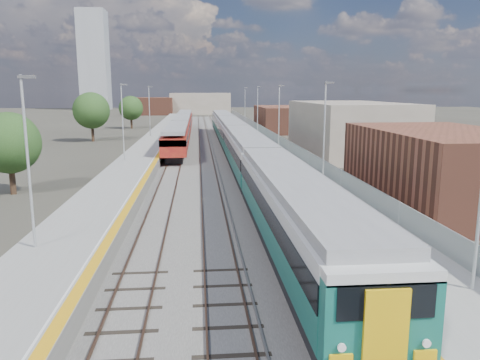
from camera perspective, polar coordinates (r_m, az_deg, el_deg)
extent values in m
plane|color=#47443A|center=(63.15, -2.47, 3.70)|extent=(320.00, 320.00, 0.00)
cube|color=#565451|center=(65.56, -4.54, 3.97)|extent=(10.50, 155.00, 0.06)
cube|color=#4C3323|center=(68.13, -2.01, 4.32)|extent=(0.07, 160.00, 0.14)
cube|color=#4C3323|center=(68.22, -0.80, 4.34)|extent=(0.07, 160.00, 0.14)
cube|color=#4C3323|center=(68.03, -4.96, 4.28)|extent=(0.07, 160.00, 0.14)
cube|color=#4C3323|center=(68.05, -3.75, 4.30)|extent=(0.07, 160.00, 0.14)
cube|color=#4C3323|center=(68.11, -7.91, 4.22)|extent=(0.07, 160.00, 0.14)
cube|color=#4C3323|center=(68.06, -6.70, 4.25)|extent=(0.07, 160.00, 0.14)
cube|color=gray|center=(68.11, -2.29, 4.31)|extent=(0.08, 160.00, 0.10)
cube|color=gray|center=(68.06, -3.47, 4.29)|extent=(0.08, 160.00, 0.10)
cube|color=slate|center=(66.01, 2.00, 4.45)|extent=(4.70, 155.00, 1.00)
cube|color=gray|center=(65.95, 2.00, 4.89)|extent=(4.70, 155.00, 0.03)
cube|color=orange|center=(65.72, 0.18, 4.89)|extent=(0.40, 155.00, 0.01)
cube|color=gray|center=(66.20, 3.90, 5.41)|extent=(0.06, 155.00, 1.20)
cylinder|color=#9EA0A3|center=(36.00, 10.24, 5.77)|extent=(0.12, 0.12, 7.50)
cube|color=#4C4C4F|center=(35.94, 10.83, 11.57)|extent=(0.70, 0.18, 0.14)
cylinder|color=#9EA0A3|center=(55.49, 4.77, 7.63)|extent=(0.12, 0.12, 7.50)
cube|color=#4C4C4F|center=(55.45, 5.09, 11.40)|extent=(0.70, 0.18, 0.14)
cylinder|color=#9EA0A3|center=(75.25, 2.15, 8.50)|extent=(0.12, 0.12, 7.50)
cube|color=#4C4C4F|center=(75.22, 2.36, 11.28)|extent=(0.70, 0.18, 0.14)
cylinder|color=#9EA0A3|center=(95.11, 0.61, 9.00)|extent=(0.12, 0.12, 7.50)
cube|color=#4C4C4F|center=(95.09, 0.77, 11.20)|extent=(0.70, 0.18, 0.14)
cube|color=slate|center=(65.79, -10.49, 4.26)|extent=(4.30, 155.00, 1.00)
cube|color=gray|center=(65.74, -10.51, 4.69)|extent=(4.30, 155.00, 0.03)
cube|color=orange|center=(65.58, -8.85, 4.75)|extent=(0.45, 155.00, 0.01)
cube|color=silver|center=(65.61, -9.16, 4.74)|extent=(0.08, 155.00, 0.01)
cylinder|color=#9EA0A3|center=(22.06, -24.42, 1.83)|extent=(0.12, 0.12, 7.50)
cube|color=#4C4C4F|center=(21.77, -24.55, 11.38)|extent=(0.70, 0.18, 0.14)
cylinder|color=#9EA0A3|center=(47.26, -14.11, 6.79)|extent=(0.12, 0.12, 7.50)
cube|color=#4C4C4F|center=(47.12, -14.01, 11.23)|extent=(0.70, 0.18, 0.14)
cylinder|color=#9EA0A3|center=(73.02, -10.98, 8.24)|extent=(0.12, 0.12, 7.50)
cube|color=#4C4C4F|center=(72.93, -10.89, 11.11)|extent=(0.70, 0.18, 0.14)
cube|color=brown|center=(35.34, 23.51, 1.39)|extent=(9.00, 16.00, 5.20)
cube|color=gray|center=(60.79, 13.08, 6.19)|extent=(11.00, 22.00, 6.40)
cube|color=brown|center=(92.13, 4.86, 7.43)|extent=(8.00, 18.00, 4.80)
cube|color=gray|center=(162.65, -4.87, 9.29)|extent=(20.00, 14.00, 7.00)
cube|color=brown|center=(158.39, -10.73, 8.84)|extent=(14.00, 12.00, 5.60)
cube|color=gray|center=(207.27, -17.35, 13.74)|extent=(11.00, 11.00, 40.00)
cube|color=black|center=(22.44, 6.47, -7.20)|extent=(2.87, 20.61, 0.49)
cube|color=#105345|center=(22.20, 6.52, -5.12)|extent=(2.98, 20.61, 1.20)
cube|color=black|center=(21.95, 6.57, -2.74)|extent=(3.04, 20.61, 0.82)
cube|color=silver|center=(21.81, 6.61, -1.06)|extent=(2.98, 20.61, 0.51)
cube|color=gray|center=(21.72, 6.63, 0.08)|extent=(2.64, 20.61, 0.42)
cube|color=black|center=(42.79, 0.83, 1.54)|extent=(2.87, 20.61, 0.49)
cube|color=#105345|center=(42.66, 0.84, 2.66)|extent=(2.98, 20.61, 1.20)
cube|color=black|center=(42.54, 0.84, 3.93)|extent=(3.04, 20.61, 0.82)
cube|color=silver|center=(42.46, 0.84, 4.81)|extent=(2.98, 20.61, 0.51)
cube|color=gray|center=(42.42, 0.85, 5.40)|extent=(2.64, 20.61, 0.42)
cube|color=black|center=(63.63, -1.14, 4.61)|extent=(2.87, 20.61, 0.49)
cube|color=#105345|center=(63.55, -1.14, 5.36)|extent=(2.98, 20.61, 1.20)
cube|color=black|center=(63.46, -1.15, 6.22)|extent=(3.04, 20.61, 0.82)
cube|color=silver|center=(63.41, -1.15, 6.81)|extent=(2.98, 20.61, 0.51)
cube|color=gray|center=(63.38, -1.15, 7.21)|extent=(2.64, 20.61, 0.42)
cube|color=black|center=(84.61, -2.15, 6.16)|extent=(2.87, 20.61, 0.49)
cube|color=#105345|center=(84.54, -2.15, 6.73)|extent=(2.98, 20.61, 1.20)
cube|color=black|center=(84.48, -2.15, 7.37)|extent=(3.04, 20.61, 0.82)
cube|color=silver|center=(84.44, -2.16, 7.81)|extent=(2.98, 20.61, 0.51)
cube|color=gray|center=(84.42, -2.16, 8.11)|extent=(2.64, 20.61, 0.42)
cube|color=#105345|center=(12.53, 16.67, -16.11)|extent=(2.96, 0.63, 2.22)
cube|color=black|center=(11.99, 17.43, -14.08)|extent=(2.43, 0.06, 0.85)
cube|color=gold|center=(12.26, 17.34, -17.34)|extent=(1.11, 0.11, 2.22)
cube|color=black|center=(57.97, -7.68, 3.43)|extent=(1.87, 15.92, 0.65)
cube|color=maroon|center=(57.79, -7.71, 4.96)|extent=(2.76, 18.73, 1.97)
cube|color=black|center=(57.74, -7.73, 5.45)|extent=(2.82, 18.73, 0.69)
cube|color=gray|center=(57.66, -7.75, 6.43)|extent=(2.46, 18.73, 0.39)
cube|color=black|center=(77.06, -7.07, 5.27)|extent=(1.87, 15.92, 0.65)
cube|color=maroon|center=(76.93, -7.10, 6.43)|extent=(2.76, 18.73, 1.97)
cube|color=black|center=(76.89, -7.11, 6.79)|extent=(2.82, 18.73, 0.69)
cube|color=gray|center=(76.83, -7.12, 7.53)|extent=(2.46, 18.73, 0.39)
cube|color=black|center=(96.21, -6.71, 6.38)|extent=(1.87, 15.92, 0.65)
cube|color=maroon|center=(96.11, -6.73, 7.30)|extent=(2.76, 18.73, 1.97)
cube|color=black|center=(96.08, -6.73, 7.60)|extent=(2.82, 18.73, 0.69)
cube|color=gray|center=(96.03, -6.75, 8.18)|extent=(2.46, 18.73, 0.39)
cylinder|color=#382619|center=(39.82, -25.99, -0.02)|extent=(0.44, 0.44, 2.20)
sphere|color=#203A16|center=(39.43, -26.33, 4.08)|extent=(4.64, 4.64, 4.64)
cylinder|color=#382619|center=(76.92, -17.52, 5.49)|extent=(0.44, 0.44, 2.67)
sphere|color=#203A16|center=(76.70, -17.67, 8.08)|extent=(5.63, 5.63, 5.63)
cylinder|color=#382619|center=(101.09, -13.08, 6.80)|extent=(0.44, 0.44, 2.36)
sphere|color=#203A16|center=(100.94, -13.16, 8.54)|extent=(4.99, 4.99, 4.99)
cylinder|color=#382619|center=(86.53, 10.00, 6.14)|extent=(0.44, 0.44, 1.97)
sphere|color=#203A16|center=(86.37, 10.05, 7.84)|extent=(4.16, 4.16, 4.16)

